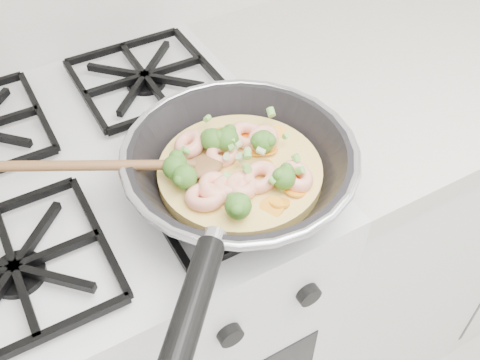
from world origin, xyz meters
TOP-DOWN VIEW (x-y plane):
  - stove at (0.00, 1.70)m, footprint 0.60×0.60m
  - counter_right at (0.80, 1.70)m, footprint 1.00×0.60m
  - skillet at (0.16, 1.53)m, footprint 0.46×0.43m

SIDE VIEW (x-z plane):
  - counter_right at x=0.80m, z-range 0.00..0.90m
  - stove at x=0.00m, z-range 0.00..0.92m
  - skillet at x=0.16m, z-range 0.91..1.01m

